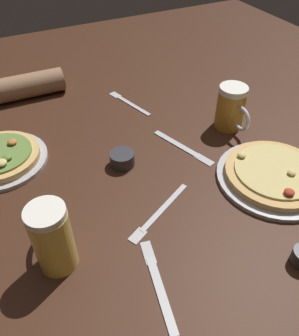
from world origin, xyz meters
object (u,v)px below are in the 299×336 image
object	(u,v)px
beer_mug_amber	(231,108)
pizza_plate_far	(0,158)
pizza_plate_near	(274,175)
fork_spare	(159,213)
knife_right	(158,283)
ramekin_sauce	(122,159)
fork_left	(129,102)
beer_mug_dark	(52,237)
knife_spare	(183,147)
diner_arm	(17,88)

from	to	relation	value
beer_mug_amber	pizza_plate_far	bearing A→B (deg)	168.31
pizza_plate_near	fork_spare	distance (m)	0.34
pizza_plate_far	knife_right	xyz separation A→B (m)	(0.23, -0.54, -0.01)
ramekin_sauce	fork_left	size ratio (longest dim) A/B	0.34
beer_mug_dark	knife_right	bearing A→B (deg)	-41.04
pizza_plate_far	knife_spare	world-z (taller)	pizza_plate_far
pizza_plate_far	fork_left	xyz separation A→B (m)	(0.46, 0.13, -0.01)
knife_right	diner_arm	size ratio (longest dim) A/B	0.68
knife_spare	knife_right	bearing A→B (deg)	-127.00
beer_mug_dark	ramekin_sauce	xyz separation A→B (m)	(0.25, 0.23, -0.06)
ramekin_sauce	beer_mug_amber	bearing A→B (deg)	2.99
ramekin_sauce	fork_spare	bearing A→B (deg)	-87.75
beer_mug_dark	pizza_plate_far	bearing A→B (deg)	98.90
fork_left	beer_mug_dark	bearing A→B (deg)	-126.92
pizza_plate_far	knife_spare	xyz separation A→B (m)	(0.50, -0.18, -0.01)
ramekin_sauce	diner_arm	size ratio (longest dim) A/B	0.22
beer_mug_amber	knife_spare	size ratio (longest dim) A/B	0.65
ramekin_sauce	knife_spare	xyz separation A→B (m)	(0.19, -0.01, -0.02)
pizza_plate_far	beer_mug_dark	bearing A→B (deg)	-81.10
beer_mug_amber	ramekin_sauce	bearing A→B (deg)	-177.01
pizza_plate_far	fork_spare	bearing A→B (deg)	-49.64
ramekin_sauce	knife_right	distance (m)	0.38
pizza_plate_far	beer_mug_amber	bearing A→B (deg)	-11.69
beer_mug_dark	fork_spare	xyz separation A→B (m)	(0.25, 0.02, -0.08)
pizza_plate_near	knife_spare	distance (m)	0.27
fork_left	knife_spare	xyz separation A→B (m)	(0.04, -0.31, -0.00)
knife_right	beer_mug_amber	bearing A→B (deg)	40.55
pizza_plate_near	beer_mug_dark	world-z (taller)	beer_mug_dark
pizza_plate_near	fork_spare	size ratio (longest dim) A/B	1.46
knife_right	fork_spare	size ratio (longest dim) A/B	1.03
pizza_plate_near	knife_right	distance (m)	0.44
pizza_plate_near	beer_mug_amber	bearing A→B (deg)	81.48
beer_mug_dark	fork_spare	distance (m)	0.27
fork_left	knife_spare	size ratio (longest dim) A/B	0.94
pizza_plate_near	pizza_plate_far	bearing A→B (deg)	148.28
beer_mug_dark	knife_right	xyz separation A→B (m)	(0.17, -0.14, -0.08)
ramekin_sauce	knife_right	bearing A→B (deg)	-102.08
pizza_plate_near	fork_spare	xyz separation A→B (m)	(-0.33, 0.03, -0.01)
fork_left	knife_spare	bearing A→B (deg)	-81.88
ramekin_sauce	diner_arm	distance (m)	0.54
knife_right	knife_spare	world-z (taller)	same
beer_mug_dark	beer_mug_amber	size ratio (longest dim) A/B	1.19
beer_mug_dark	beer_mug_amber	world-z (taller)	beer_mug_dark
diner_arm	beer_mug_amber	bearing A→B (deg)	-39.95
pizza_plate_near	ramekin_sauce	bearing A→B (deg)	145.05
knife_spare	fork_spare	bearing A→B (deg)	-133.22
diner_arm	ramekin_sauce	bearing A→B (deg)	-68.91
ramekin_sauce	diner_arm	world-z (taller)	diner_arm
pizza_plate_far	knife_spare	bearing A→B (deg)	-19.33
pizza_plate_near	knife_right	bearing A→B (deg)	-162.21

